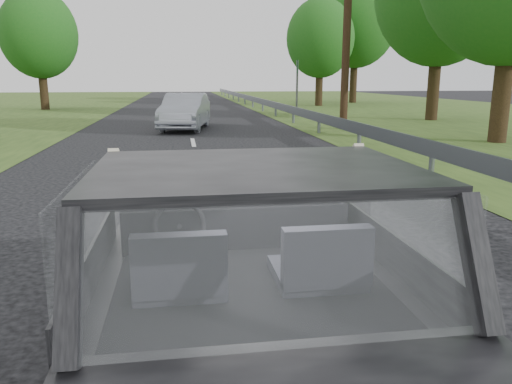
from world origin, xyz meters
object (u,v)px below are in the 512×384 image
object	(u,v)px
cat	(270,188)
highway_sign	(297,87)
subject_car	(245,268)
utility_pole	(348,5)
other_car	(185,111)

from	to	relation	value
cat	highway_sign	xyz separation A→B (m)	(5.57, 22.82, 0.32)
cat	highway_sign	distance (m)	23.49
subject_car	utility_pole	bearing A→B (deg)	69.48
subject_car	cat	distance (m)	0.80
other_car	highway_sign	size ratio (longest dim) A/B	1.45
utility_pole	cat	bearing A→B (deg)	-110.43
subject_car	cat	bearing A→B (deg)	67.59
subject_car	highway_sign	size ratio (longest dim) A/B	1.43
other_car	cat	bearing A→B (deg)	-78.21
highway_sign	utility_pole	world-z (taller)	utility_pole
cat	highway_sign	size ratio (longest dim) A/B	0.20
other_car	highway_sign	world-z (taller)	highway_sign
subject_car	other_car	distance (m)	16.12
highway_sign	utility_pole	distance (m)	8.68
cat	utility_pole	bearing A→B (deg)	83.07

